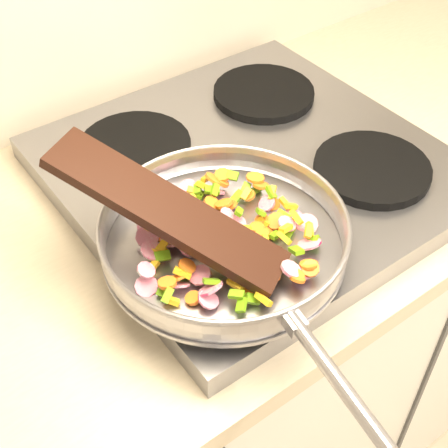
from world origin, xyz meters
TOP-DOWN VIEW (x-y plane):
  - base_cabinet at (0.00, 1.67)m, footprint 3.00×0.65m
  - cooktop at (-0.70, 1.67)m, footprint 0.60×0.60m
  - grate_fl at (-0.84, 1.52)m, footprint 0.19×0.19m
  - grate_fr at (-0.56, 1.52)m, footprint 0.19×0.19m
  - grate_bl at (-0.84, 1.81)m, footprint 0.19×0.19m
  - grate_br at (-0.56, 1.81)m, footprint 0.19×0.19m
  - saute_pan at (-0.86, 1.52)m, footprint 0.38×0.55m
  - vegetable_heap at (-0.86, 1.52)m, footprint 0.29×0.27m
  - wooden_spatula at (-0.93, 1.55)m, footprint 0.23×0.32m

SIDE VIEW (x-z plane):
  - base_cabinet at x=0.00m, z-range 0.00..0.86m
  - cooktop at x=-0.70m, z-range 0.90..0.94m
  - grate_fl at x=-0.84m, z-range 0.94..0.96m
  - grate_fr at x=-0.56m, z-range 0.94..0.96m
  - grate_bl at x=-0.84m, z-range 0.94..0.96m
  - grate_br at x=-0.56m, z-range 0.94..0.96m
  - vegetable_heap at x=-0.86m, z-range 0.95..1.00m
  - saute_pan at x=-0.86m, z-range 0.96..1.01m
  - wooden_spatula at x=-0.93m, z-range 0.97..1.10m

